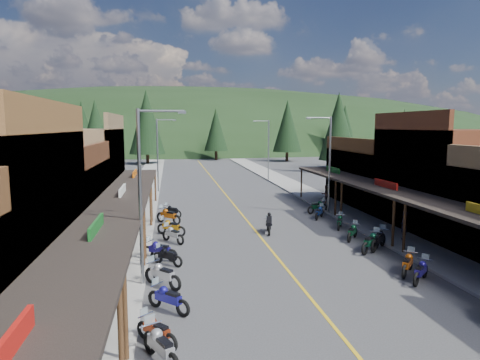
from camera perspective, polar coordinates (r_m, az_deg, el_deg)
name	(u,v)px	position (r m, az deg, el deg)	size (l,w,h in m)	color
ground	(266,244)	(26.77, 3.50, -8.50)	(220.00, 220.00, 0.00)	#38383A
centerline	(225,194)	(46.06, -2.02, -1.83)	(0.15, 90.00, 0.01)	gold
sidewalk_west	(142,195)	(45.78, -12.89, -1.97)	(3.40, 94.00, 0.15)	gray
sidewalk_east	(303,191)	(47.92, 8.36, -1.46)	(3.40, 94.00, 0.15)	gray
shop_west_2	(36,205)	(28.38, -25.56, -3.06)	(10.90, 9.00, 6.20)	#3F2111
shop_west_3	(71,172)	(37.48, -21.63, 1.00)	(10.90, 10.20, 8.20)	brown
shop_east_2	(453,180)	(33.39, 26.58, 0.04)	(10.90, 9.00, 8.20)	#562B19
shop_east_3	(385,177)	(41.59, 18.74, 0.33)	(10.90, 10.20, 6.20)	#4C2D16
streetlight_0	(143,190)	(19.36, -12.75, -1.24)	(2.16, 0.18, 8.00)	gray
streetlight_1	(159,152)	(47.22, -10.77, 3.71)	(2.16, 0.18, 8.00)	gray
streetlight_2	(328,160)	(35.59, 11.66, 2.58)	(2.16, 0.18, 8.00)	gray
streetlight_3	(267,147)	(56.64, 3.68, 4.39)	(2.16, 0.18, 8.00)	gray
ridge_hill	(186,146)	(160.39, -7.27, 4.58)	(310.00, 140.00, 60.00)	black
pine_1	(82,126)	(96.86, -20.32, 6.78)	(5.88, 5.88, 12.50)	black
pine_2	(147,122)	(83.23, -12.34, 7.57)	(6.72, 6.72, 14.00)	black
pine_3	(216,130)	(91.65, -3.22, 6.74)	(5.04, 5.04, 11.00)	black
pine_4	(287,126)	(88.38, 6.33, 7.18)	(5.88, 5.88, 12.50)	black
pine_5	(339,123)	(104.95, 13.06, 7.45)	(6.72, 6.72, 14.00)	black
pine_6	(403,129)	(103.06, 20.97, 6.33)	(5.04, 5.04, 11.00)	black
pine_7	(50,126)	(104.47, -24.03, 6.60)	(5.88, 5.88, 12.50)	black
pine_8	(55,135)	(67.13, -23.43, 5.55)	(4.48, 4.48, 10.00)	black
pine_9	(345,131)	(76.18, 13.77, 6.37)	(4.93, 4.93, 10.80)	black
pine_10	(96,129)	(76.11, -18.69, 6.50)	(5.38, 5.38, 11.60)	black
pine_11	(338,126)	(68.17, 12.98, 6.99)	(5.82, 5.82, 12.40)	black
bike_west_2	(161,345)	(14.10, -10.53, -20.84)	(0.75, 2.26, 1.29)	#949499
bike_west_3	(157,329)	(15.27, -11.07, -18.98)	(0.64, 1.92, 1.09)	maroon
bike_west_4	(168,297)	(17.53, -9.54, -15.15)	(0.71, 2.13, 1.22)	navy
bike_west_5	(162,273)	(20.04, -10.30, -12.16)	(0.75, 2.24, 1.28)	#A8A7AC
bike_west_6	(167,255)	(22.97, -9.65, -9.87)	(0.63, 1.88, 1.08)	black
bike_west_7	(160,249)	(23.88, -10.66, -9.05)	(0.71, 2.14, 1.22)	navy
bike_west_8	(173,234)	(27.13, -8.93, -7.08)	(0.69, 2.07, 1.18)	gray
bike_west_9	(171,226)	(28.94, -9.17, -6.11)	(0.73, 2.18, 1.25)	#A2680B
bike_west_10	(168,215)	(32.42, -9.52, -4.60)	(0.77, 2.31, 1.32)	#9A460B
bike_west_11	(172,210)	(34.70, -9.07, -4.01)	(0.63, 1.90, 1.09)	black
bike_east_4	(421,270)	(21.99, 22.97, -11.01)	(0.68, 2.05, 1.17)	navy
bike_east_5	(408,263)	(22.88, 21.46, -10.20)	(0.70, 2.09, 1.19)	#C6540E
bike_east_6	(371,241)	(26.04, 17.07, -7.79)	(0.76, 2.27, 1.30)	#0B3A24
bike_east_7	(379,238)	(26.67, 17.99, -7.43)	(0.78, 2.34, 1.34)	black
bike_east_8	(352,231)	(28.39, 14.77, -6.62)	(0.67, 2.01, 1.15)	#0D4424
bike_east_9	(340,221)	(31.23, 13.16, -5.37)	(0.64, 1.91, 1.09)	#0C3E23
bike_east_10	(319,212)	(34.20, 10.54, -4.18)	(0.65, 1.95, 1.11)	navy
bike_east_11	(318,206)	(36.30, 10.30, -3.43)	(0.71, 2.14, 1.22)	#0A361E
rider_on_bike	(268,225)	(29.21, 3.82, -5.96)	(0.95, 2.04, 1.49)	black
pedestrian_east_a	(404,225)	(28.85, 21.03, -5.66)	(0.66, 0.44, 1.82)	#272131
pedestrian_east_b	(326,194)	(40.21, 11.36, -1.85)	(0.83, 0.48, 1.71)	brown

